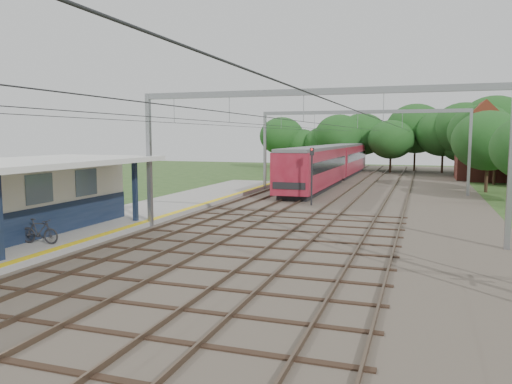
% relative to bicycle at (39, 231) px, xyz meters
% --- Properties ---
extents(ballast_bed, '(18.00, 90.00, 0.10)m').
position_rel_bicycle_xyz_m(ballast_bed, '(10.56, 21.31, -0.83)').
color(ballast_bed, '#473D33').
rests_on(ballast_bed, ground).
extents(platform, '(5.00, 52.00, 0.35)m').
position_rel_bicycle_xyz_m(platform, '(-0.94, 5.31, -0.70)').
color(platform, gray).
rests_on(platform, ground).
extents(yellow_stripe, '(0.45, 52.00, 0.01)m').
position_rel_bicycle_xyz_m(yellow_stripe, '(1.31, 5.31, -0.52)').
color(yellow_stripe, yellow).
rests_on(yellow_stripe, platform).
extents(rail_tracks, '(11.80, 88.00, 0.15)m').
position_rel_bicycle_xyz_m(rail_tracks, '(8.06, 21.31, -0.70)').
color(rail_tracks, brown).
rests_on(rail_tracks, ballast_bed).
extents(catenary_system, '(17.22, 88.00, 7.00)m').
position_rel_bicycle_xyz_m(catenary_system, '(9.95, 16.59, 4.63)').
color(catenary_system, gray).
rests_on(catenary_system, ground).
extents(tree_band, '(31.72, 30.88, 8.82)m').
position_rel_bicycle_xyz_m(tree_band, '(10.40, 48.43, 4.04)').
color(tree_band, '#382619').
rests_on(tree_band, ground).
extents(house_far, '(8.00, 6.12, 8.66)m').
position_rel_bicycle_xyz_m(house_far, '(22.56, 43.31, 2.36)').
color(house_far, brown).
rests_on(house_far, ground).
extents(bicycle, '(1.80, 0.66, 1.06)m').
position_rel_bicycle_xyz_m(bicycle, '(0.00, 0.00, 0.00)').
color(bicycle, black).
rests_on(bicycle, platform).
extents(train, '(2.89, 35.99, 3.80)m').
position_rel_bicycle_xyz_m(train, '(6.06, 35.81, 1.24)').
color(train, black).
rests_on(train, ballast_bed).
extents(signal_post, '(0.31, 0.28, 4.04)m').
position_rel_bicycle_xyz_m(signal_post, '(7.91, 16.85, 1.59)').
color(signal_post, black).
rests_on(signal_post, ground).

